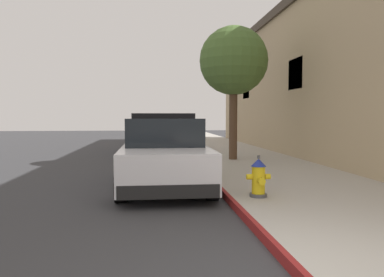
% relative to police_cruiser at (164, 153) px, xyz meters
% --- Properties ---
extents(ground_plane, '(33.07, 60.00, 0.20)m').
position_rel_police_cruiser_xyz_m(ground_plane, '(-2.99, 4.36, -0.84)').
color(ground_plane, '#353538').
extents(sidewalk_pavement, '(3.67, 60.00, 0.14)m').
position_rel_police_cruiser_xyz_m(sidewalk_pavement, '(3.01, 4.36, -0.68)').
color(sidewalk_pavement, '#ADA89E').
rests_on(sidewalk_pavement, ground).
extents(curb_painted_edge, '(0.08, 60.00, 0.14)m').
position_rel_police_cruiser_xyz_m(curb_painted_edge, '(1.14, 4.36, -0.68)').
color(curb_painted_edge, maroon).
rests_on(curb_painted_edge, ground).
extents(police_cruiser, '(1.94, 4.84, 1.68)m').
position_rel_police_cruiser_xyz_m(police_cruiser, '(0.00, 0.00, 0.00)').
color(police_cruiser, white).
rests_on(police_cruiser, ground).
extents(parked_car_silver_ahead, '(1.94, 4.84, 1.56)m').
position_rel_police_cruiser_xyz_m(parked_car_silver_ahead, '(-0.09, 8.03, -0.00)').
color(parked_car_silver_ahead, black).
rests_on(parked_car_silver_ahead, ground).
extents(parked_car_dark_far, '(1.94, 4.84, 1.56)m').
position_rel_police_cruiser_xyz_m(parked_car_dark_far, '(0.19, 15.63, -0.00)').
color(parked_car_dark_far, '#B2B5BA').
rests_on(parked_car_dark_far, ground).
extents(fire_hydrant, '(0.44, 0.40, 0.76)m').
position_rel_police_cruiser_xyz_m(fire_hydrant, '(1.65, -2.15, -0.26)').
color(fire_hydrant, '#4C4C51').
rests_on(fire_hydrant, sidewalk_pavement).
extents(street_tree, '(2.32, 2.32, 4.52)m').
position_rel_police_cruiser_xyz_m(street_tree, '(2.50, 3.84, 2.72)').
color(street_tree, brown).
rests_on(street_tree, sidewalk_pavement).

